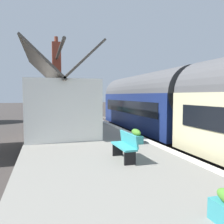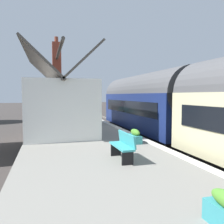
% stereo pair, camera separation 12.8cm
% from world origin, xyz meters
% --- Properties ---
extents(ground_plane, '(160.00, 160.00, 0.00)m').
position_xyz_m(ground_plane, '(0.00, 0.00, 0.00)').
color(ground_plane, '#383330').
extents(platform, '(32.00, 5.59, 0.82)m').
position_xyz_m(platform, '(0.00, 3.79, 0.41)').
color(platform, gray).
rests_on(platform, ground).
extents(platform_edge_coping, '(32.00, 0.36, 0.02)m').
position_xyz_m(platform_edge_coping, '(0.00, 1.18, 0.83)').
color(platform_edge_coping, beige).
rests_on(platform_edge_coping, platform).
extents(rail_near, '(52.00, 0.08, 0.14)m').
position_xyz_m(rail_near, '(0.00, -1.62, 0.07)').
color(rail_near, gray).
rests_on(rail_near, ground).
extents(rail_far, '(52.00, 0.08, 0.14)m').
position_xyz_m(rail_far, '(0.00, -0.18, 0.07)').
color(rail_far, gray).
rests_on(rail_far, ground).
extents(train, '(21.45, 2.73, 4.32)m').
position_xyz_m(train, '(-4.19, -0.90, 2.22)').
color(train, black).
rests_on(train, ground).
extents(station_building, '(8.20, 3.63, 5.88)m').
position_xyz_m(station_building, '(0.69, 4.85, 2.39)').
color(station_building, white).
rests_on(station_building, platform).
extents(bench_mid_platform, '(1.40, 0.44, 0.88)m').
position_xyz_m(bench_mid_platform, '(10.44, 3.37, 1.29)').
color(bench_mid_platform, teal).
rests_on(bench_mid_platform, platform).
extents(bench_platform_end, '(1.40, 0.44, 0.88)m').
position_xyz_m(bench_platform_end, '(8.48, 3.36, 1.29)').
color(bench_platform_end, teal).
rests_on(bench_platform_end, platform).
extents(bench_near_building, '(1.41, 0.46, 0.88)m').
position_xyz_m(bench_near_building, '(-6.42, 3.23, 1.29)').
color(bench_near_building, teal).
rests_on(bench_near_building, platform).
extents(planter_edge_far, '(0.46, 0.46, 0.75)m').
position_xyz_m(planter_edge_far, '(5.73, 5.31, 1.21)').
color(planter_edge_far, black).
rests_on(planter_edge_far, platform).
extents(planter_bench_right, '(0.89, 0.32, 0.60)m').
position_xyz_m(planter_bench_right, '(-3.99, 1.85, 1.11)').
color(planter_bench_right, teal).
rests_on(planter_bench_right, platform).
extents(planter_under_sign, '(0.84, 0.32, 0.56)m').
position_xyz_m(planter_under_sign, '(11.00, 4.76, 1.09)').
color(planter_under_sign, teal).
rests_on(planter_under_sign, platform).
extents(station_sign_board, '(0.96, 0.06, 1.57)m').
position_xyz_m(station_sign_board, '(6.53, 2.08, 2.01)').
color(station_sign_board, black).
rests_on(station_sign_board, platform).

